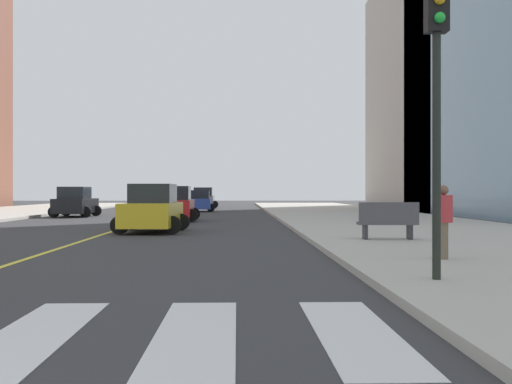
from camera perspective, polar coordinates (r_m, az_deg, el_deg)
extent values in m
cube|color=#B2ADA3|center=(24.60, 15.51, -3.49)|extent=(10.00, 120.00, 0.15)
cube|color=silver|center=(7.96, -18.52, -11.50)|extent=(0.90, 4.00, 0.01)
cube|color=silver|center=(7.64, -5.19, -11.98)|extent=(0.90, 4.00, 0.01)
cube|color=silver|center=(7.74, 8.52, -11.82)|extent=(0.90, 4.00, 0.01)
cube|color=yellow|center=(43.77, -8.15, -2.03)|extent=(0.16, 80.00, 0.01)
cube|color=#B2ADA3|center=(63.61, 19.57, 8.42)|extent=(18.00, 24.00, 21.69)
cube|color=black|center=(43.11, -15.24, -1.15)|extent=(2.04, 4.27, 0.90)
cube|color=#1E2328|center=(42.86, -15.33, -0.07)|extent=(1.67, 2.15, 0.76)
cylinder|color=black|center=(44.13, -13.58, -1.57)|extent=(0.69, 0.24, 0.68)
cylinder|color=black|center=(44.63, -16.00, -1.56)|extent=(0.69, 0.24, 0.68)
cylinder|color=black|center=(41.60, -14.43, -1.67)|extent=(0.69, 0.24, 0.68)
cylinder|color=black|center=(42.14, -16.99, -1.65)|extent=(0.69, 0.24, 0.68)
cube|color=gold|center=(26.18, -8.94, -1.93)|extent=(2.09, 4.30, 0.91)
cube|color=#1E2328|center=(26.41, -8.85, -0.14)|extent=(1.70, 2.18, 0.76)
cylinder|color=black|center=(25.10, -11.65, -2.81)|extent=(0.69, 0.25, 0.68)
cylinder|color=black|center=(24.75, -7.23, -2.85)|extent=(0.69, 0.25, 0.68)
cylinder|color=black|center=(27.66, -10.47, -2.54)|extent=(0.69, 0.25, 0.68)
cylinder|color=black|center=(27.34, -6.45, -2.57)|extent=(0.69, 0.25, 0.68)
cube|color=#2D479E|center=(52.58, -4.83, -1.01)|extent=(1.80, 3.81, 0.81)
cube|color=#1E2328|center=(52.79, -4.83, -0.22)|extent=(1.48, 1.92, 0.68)
cylinder|color=black|center=(51.45, -5.84, -1.38)|extent=(0.61, 0.21, 0.61)
cylinder|color=black|center=(51.40, -3.90, -1.38)|extent=(0.61, 0.21, 0.61)
cylinder|color=black|center=(53.78, -5.72, -1.32)|extent=(0.61, 0.21, 0.61)
cylinder|color=black|center=(53.73, -3.87, -1.32)|extent=(0.61, 0.21, 0.61)
cube|color=red|center=(35.82, -7.03, -1.40)|extent=(1.91, 4.20, 0.90)
cube|color=#1E2328|center=(36.05, -6.99, -0.10)|extent=(1.61, 2.10, 0.76)
cylinder|color=black|center=(34.64, -8.82, -2.02)|extent=(0.68, 0.22, 0.68)
cylinder|color=black|center=(34.46, -5.61, -2.03)|extent=(0.68, 0.22, 0.68)
cylinder|color=black|center=(37.22, -8.33, -1.88)|extent=(0.68, 0.22, 0.68)
cylinder|color=black|center=(37.05, -5.35, -1.89)|extent=(0.68, 0.22, 0.68)
cube|color=slate|center=(61.76, -4.56, -0.76)|extent=(1.98, 4.37, 0.94)
cube|color=#1E2328|center=(62.01, -4.55, 0.03)|extent=(1.67, 2.19, 0.79)
cylinder|color=black|center=(60.47, -5.58, -1.12)|extent=(0.71, 0.23, 0.71)
cylinder|color=black|center=(60.36, -3.67, -1.12)|extent=(0.71, 0.23, 0.71)
cylinder|color=black|center=(63.17, -5.42, -1.07)|extent=(0.71, 0.23, 0.71)
cylinder|color=black|center=(63.07, -3.58, -1.07)|extent=(0.71, 0.23, 0.71)
cylinder|color=black|center=(11.30, 15.26, 3.01)|extent=(0.14, 0.14, 4.06)
cube|color=black|center=(11.71, 15.26, 15.48)|extent=(0.36, 0.28, 1.00)
sphere|color=green|center=(11.47, 15.53, 14.26)|extent=(0.18, 0.18, 0.18)
cube|color=#47474C|center=(20.44, 11.23, -2.66)|extent=(1.82, 0.62, 0.08)
cube|color=#47474C|center=(20.19, 11.36, -1.73)|extent=(1.80, 0.12, 0.60)
cube|color=#2D2D33|center=(20.34, 9.36, -3.41)|extent=(0.11, 0.48, 0.44)
cube|color=#2D2D33|center=(20.60, 13.07, -3.36)|extent=(0.11, 0.48, 0.44)
cylinder|color=brown|center=(14.85, 15.85, -4.03)|extent=(0.18, 0.18, 0.78)
cylinder|color=brown|center=(14.69, 15.77, -4.07)|extent=(0.18, 0.18, 0.78)
cylinder|color=#B23338|center=(14.74, 15.81, -1.39)|extent=(0.39, 0.39, 0.59)
sphere|color=brown|center=(14.73, 15.81, 0.16)|extent=(0.21, 0.21, 0.21)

